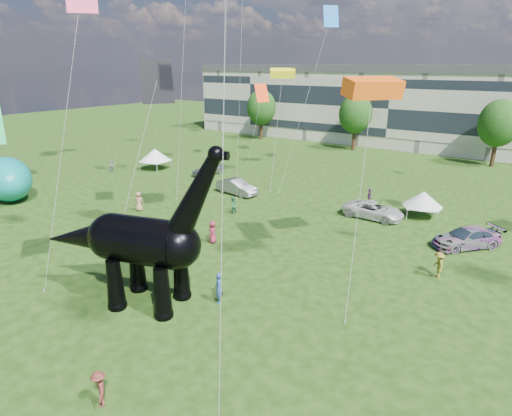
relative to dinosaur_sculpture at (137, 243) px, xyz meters
The scene contains 14 objects.
ground 5.65m from the dinosaur_sculpture, 32.96° to the right, with size 220.00×220.00×0.00m, color #16330C.
terrace_row 59.89m from the dinosaur_sculpture, 94.24° to the left, with size 78.00×11.00×12.00m, color beige.
tree_far_left 57.22m from the dinosaur_sculpture, 117.54° to the left, with size 5.20×5.20×9.44m.
tree_mid_left 51.45m from the dinosaur_sculpture, 99.44° to the left, with size 5.20×5.20×9.44m.
tree_mid_right 52.05m from the dinosaur_sculpture, 77.14° to the left, with size 5.20×5.20×9.44m.
dinosaur_sculpture is the anchor object (origin of this frame).
car_silver 30.23m from the dinosaur_sculpture, 123.88° to the left, with size 1.76×4.38×1.49m, color silver.
car_grey 22.42m from the dinosaur_sculpture, 113.24° to the left, with size 1.67×4.78×1.58m, color slate.
car_white 22.56m from the dinosaur_sculpture, 74.82° to the left, with size 2.45×5.31×1.48m, color silver.
car_dark 24.08m from the dinosaur_sculpture, 54.18° to the left, with size 2.15×5.28×1.53m, color #595960.
gazebo_near 26.23m from the dinosaur_sculpture, 69.13° to the left, with size 4.29×4.29×2.40m.
gazebo_left 33.81m from the dinosaur_sculpture, 136.42° to the left, with size 4.33×4.33×2.72m.
inflatable_teal 27.02m from the dinosaur_sculpture, 168.24° to the left, with size 7.02×4.39×4.39m, color #0B8989.
visitors 14.24m from the dinosaur_sculpture, 74.52° to the left, with size 51.66×39.52×1.88m.
Camera 1 is at (14.58, -11.88, 13.22)m, focal length 30.00 mm.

